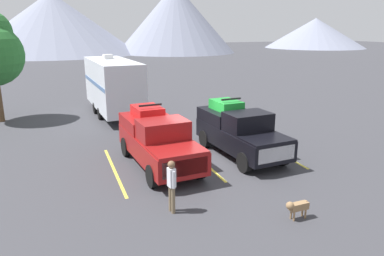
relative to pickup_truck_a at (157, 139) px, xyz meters
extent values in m
plane|color=#38383D|center=(1.95, 0.14, -1.17)|extent=(240.00, 240.00, 0.00)
cube|color=maroon|center=(0.02, -0.22, -0.29)|extent=(2.47, 5.68, 0.89)
cube|color=maroon|center=(0.16, -2.21, 0.20)|extent=(2.10, 1.69, 0.08)
cube|color=maroon|center=(0.05, -0.72, 0.57)|extent=(2.05, 1.58, 0.83)
cube|color=slate|center=(0.09, -1.29, 0.61)|extent=(1.84, 0.36, 0.61)
cube|color=maroon|center=(-0.09, 1.28, 0.43)|extent=(2.21, 2.69, 0.55)
cube|color=silver|center=(0.21, -2.95, -0.24)|extent=(1.76, 0.19, 0.62)
cylinder|color=black|center=(1.10, -2.03, -0.73)|extent=(0.34, 0.89, 0.87)
cylinder|color=black|center=(-0.80, -2.17, -0.73)|extent=(0.34, 0.89, 0.87)
cylinder|color=black|center=(0.83, 1.73, -0.73)|extent=(0.34, 0.89, 0.87)
cylinder|color=black|center=(-1.07, 1.59, -0.73)|extent=(0.34, 0.89, 0.87)
cube|color=red|center=(-0.09, 1.28, 0.93)|extent=(1.26, 1.71, 0.45)
cylinder|color=black|center=(0.41, 0.75, 0.93)|extent=(0.21, 0.45, 0.44)
cylinder|color=black|center=(-0.52, 0.68, 0.93)|extent=(0.21, 0.45, 0.44)
cylinder|color=black|center=(0.33, 1.87, 0.93)|extent=(0.21, 0.45, 0.44)
cylinder|color=black|center=(-0.60, 1.80, 0.93)|extent=(0.21, 0.45, 0.44)
cube|color=black|center=(-0.06, 0.82, 1.31)|extent=(1.04, 0.15, 0.08)
cube|color=black|center=(3.90, -0.25, -0.30)|extent=(2.44, 5.40, 0.87)
cube|color=black|center=(4.04, -2.14, 0.17)|extent=(2.08, 1.61, 0.08)
cube|color=black|center=(3.94, -0.72, 0.56)|extent=(2.03, 1.50, 0.85)
cube|color=slate|center=(3.98, -1.27, 0.60)|extent=(1.83, 0.37, 0.62)
cube|color=black|center=(3.80, 1.17, 0.43)|extent=(2.19, 2.56, 0.59)
cube|color=silver|center=(4.09, -2.84, -0.26)|extent=(1.75, 0.19, 0.61)
cylinder|color=black|center=(4.98, -1.97, -0.74)|extent=(0.34, 0.87, 0.85)
cylinder|color=black|center=(3.09, -2.10, -0.74)|extent=(0.34, 0.87, 0.85)
cylinder|color=black|center=(4.72, 1.61, -0.74)|extent=(0.34, 0.87, 0.85)
cylinder|color=black|center=(2.83, 1.47, -0.74)|extent=(0.34, 0.87, 0.85)
cube|color=green|center=(3.80, 1.17, 0.95)|extent=(1.24, 1.63, 0.45)
cylinder|color=black|center=(4.30, 0.67, 0.95)|extent=(0.21, 0.45, 0.44)
cylinder|color=black|center=(3.38, 0.60, 0.95)|extent=(0.21, 0.45, 0.44)
cylinder|color=black|center=(4.23, 1.73, 0.95)|extent=(0.21, 0.45, 0.44)
cylinder|color=black|center=(3.30, 1.67, 0.95)|extent=(0.21, 0.45, 0.44)
cube|color=black|center=(3.83, 0.73, 1.33)|extent=(1.03, 0.15, 0.08)
cube|color=gold|center=(-1.89, -0.04, -1.16)|extent=(0.12, 5.50, 0.01)
cube|color=gold|center=(1.95, -0.04, -1.16)|extent=(0.12, 5.50, 0.01)
cube|color=gold|center=(5.78, -0.04, -1.16)|extent=(0.12, 5.50, 0.01)
cube|color=silver|center=(-0.28, 10.06, 0.93)|extent=(2.91, 7.76, 3.14)
cube|color=#4C6B99|center=(-1.52, 9.98, 1.09)|extent=(0.45, 7.31, 0.24)
cube|color=silver|center=(-0.35, 11.20, 2.66)|extent=(0.64, 0.73, 0.30)
cube|color=#333333|center=(-0.02, 5.65, -0.85)|extent=(0.19, 1.20, 0.12)
cylinder|color=black|center=(0.91, 9.21, -0.79)|extent=(0.26, 0.77, 0.76)
cylinder|color=black|center=(-1.36, 9.08, -0.79)|extent=(0.26, 0.77, 0.76)
cylinder|color=black|center=(0.80, 11.04, -0.79)|extent=(0.26, 0.77, 0.76)
cylinder|color=black|center=(-1.47, 10.90, -0.79)|extent=(0.26, 0.77, 0.76)
cylinder|color=#726047|center=(-0.68, -4.32, -0.72)|extent=(0.13, 0.13, 0.89)
cylinder|color=#726047|center=(-0.71, -4.14, -0.72)|extent=(0.13, 0.13, 0.89)
cube|color=silver|center=(-0.70, -4.23, 0.03)|extent=(0.24, 0.29, 0.63)
sphere|color=brown|center=(-0.70, -4.23, 0.47)|extent=(0.24, 0.24, 0.24)
cylinder|color=silver|center=(-0.67, -4.37, 0.00)|extent=(0.10, 0.10, 0.56)
cylinder|color=silver|center=(-0.72, -4.09, 0.00)|extent=(0.10, 0.10, 0.56)
cube|color=olive|center=(2.85, -6.01, -0.75)|extent=(0.63, 0.25, 0.22)
sphere|color=olive|center=(2.51, -6.03, -0.66)|extent=(0.25, 0.25, 0.25)
cylinder|color=olive|center=(3.19, -6.00, -0.70)|extent=(0.16, 0.05, 0.20)
cylinder|color=olive|center=(2.64, -6.10, -1.01)|extent=(0.06, 0.06, 0.31)
cylinder|color=olive|center=(2.63, -5.95, -1.01)|extent=(0.06, 0.06, 0.31)
cylinder|color=olive|center=(3.07, -6.08, -1.01)|extent=(0.06, 0.06, 0.31)
cylinder|color=olive|center=(3.07, -5.93, -1.01)|extent=(0.06, 0.06, 0.31)
cone|color=gray|center=(-3.35, 74.17, 5.42)|extent=(37.24, 37.24, 13.18)
cone|color=gray|center=(23.63, 69.47, 6.55)|extent=(27.72, 27.72, 15.42)
cone|color=gray|center=(68.29, 75.02, 3.03)|extent=(28.41, 28.41, 8.39)
camera|label=1|loc=(-3.80, -14.29, 4.58)|focal=33.80mm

